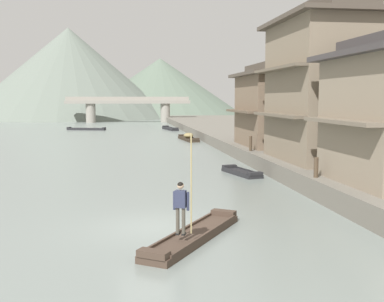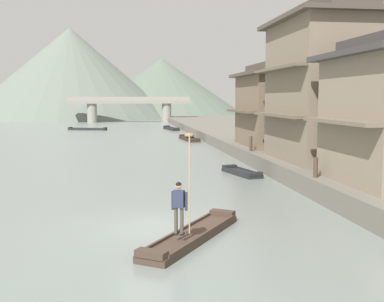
{
  "view_description": "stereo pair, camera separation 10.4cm",
  "coord_description": "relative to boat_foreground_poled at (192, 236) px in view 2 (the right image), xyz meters",
  "views": [
    {
      "loc": [
        -1.02,
        -16.29,
        4.43
      ],
      "look_at": [
        2.91,
        11.06,
        1.42
      ],
      "focal_mm": 44.94,
      "sensor_mm": 36.0,
      "label": 1
    },
    {
      "loc": [
        -0.92,
        -16.31,
        4.43
      ],
      "look_at": [
        2.91,
        11.06,
        1.42
      ],
      "focal_mm": 44.94,
      "sensor_mm": 36.0,
      "label": 2
    }
  ],
  "objects": [
    {
      "name": "boat_moored_nearest",
      "position": [
        -7.37,
        55.17,
        0.0
      ],
      "size": [
        5.6,
        2.6,
        0.41
      ],
      "color": "#232326",
      "rests_on": "ground"
    },
    {
      "name": "mooring_post_dock_near",
      "position": [
        6.38,
        5.67,
        1.24
      ],
      "size": [
        0.2,
        0.2,
        0.91
      ],
      "primitive_type": "cylinder",
      "color": "#473828",
      "rests_on": "riverbank_right"
    },
    {
      "name": "house_waterfront_tall",
      "position": [
        9.13,
        20.22,
        3.79
      ],
      "size": [
        5.74,
        7.76,
        6.14
      ],
      "color": "#75604C",
      "rests_on": "riverbank_right"
    },
    {
      "name": "ground_plane",
      "position": [
        -1.14,
        1.66,
        -0.13
      ],
      "size": [
        400.0,
        400.0,
        0.0
      ],
      "primitive_type": "plane",
      "color": "gray"
    },
    {
      "name": "stone_bridge",
      "position": [
        -1.14,
        77.3,
        2.99
      ],
      "size": [
        23.35,
        2.4,
        4.84
      ],
      "color": "gray",
      "rests_on": "ground"
    },
    {
      "name": "hill_far_west",
      "position": [
        7.55,
        111.24,
        7.31
      ],
      "size": [
        44.11,
        44.11,
        14.88
      ],
      "primitive_type": "cone",
      "color": "#5B6B5B",
      "rests_on": "ground"
    },
    {
      "name": "hill_far_centre",
      "position": [
        -14.61,
        103.06,
        10.4
      ],
      "size": [
        49.3,
        49.3,
        21.05
      ],
      "primitive_type": "cone",
      "color": "slate",
      "rests_on": "ground"
    },
    {
      "name": "mooring_post_dock_mid",
      "position": [
        6.38,
        16.87,
        1.29
      ],
      "size": [
        0.2,
        0.2,
        1.0
      ],
      "primitive_type": "cylinder",
      "color": "#473828",
      "rests_on": "riverbank_right"
    },
    {
      "name": "boat_moored_second",
      "position": [
        4.53,
        54.03,
        0.02
      ],
      "size": [
        1.91,
        5.78,
        0.47
      ],
      "color": "#232326",
      "rests_on": "ground"
    },
    {
      "name": "boatman_person",
      "position": [
        -0.49,
        -0.78,
        1.28
      ],
      "size": [
        0.55,
        0.35,
        3.04
      ],
      "color": "black",
      "rests_on": "boat_foreground_poled"
    },
    {
      "name": "boat_moored_far",
      "position": [
        4.77,
        36.35,
        0.13
      ],
      "size": [
        1.65,
        5.74,
        0.79
      ],
      "color": "#33281E",
      "rests_on": "ground"
    },
    {
      "name": "riverbank_right",
      "position": [
        15.03,
        31.66,
        0.33
      ],
      "size": [
        18.0,
        110.0,
        0.92
      ],
      "primitive_type": "cube",
      "color": "#6B665B",
      "rests_on": "ground"
    },
    {
      "name": "boat_moored_third",
      "position": [
        4.69,
        12.59,
        -0.0
      ],
      "size": [
        1.77,
        3.63,
        0.37
      ],
      "color": "#232326",
      "rests_on": "ground"
    },
    {
      "name": "house_waterfront_second",
      "position": [
        9.02,
        11.65,
        5.08
      ],
      "size": [
        5.54,
        8.24,
        8.74
      ],
      "color": "#7F705B",
      "rests_on": "riverbank_right"
    },
    {
      "name": "boat_foreground_poled",
      "position": [
        0.0,
        0.0,
        0.0
      ],
      "size": [
        3.8,
        5.08,
        0.4
      ],
      "color": "#423328",
      "rests_on": "ground"
    }
  ]
}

